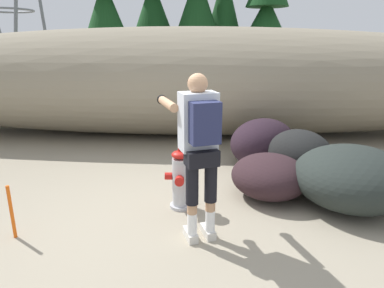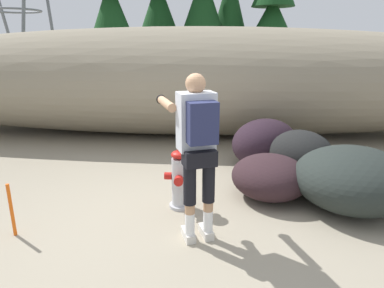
# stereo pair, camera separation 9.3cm
# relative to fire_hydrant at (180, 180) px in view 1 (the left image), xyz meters

# --- Properties ---
(ground_plane) EXTENTS (56.00, 56.00, 0.04)m
(ground_plane) POSITION_rel_fire_hydrant_xyz_m (-0.06, -0.37, -0.39)
(ground_plane) COLOR gray
(dirt_embankment) EXTENTS (17.60, 3.20, 2.35)m
(dirt_embankment) POSITION_rel_fire_hydrant_xyz_m (-0.06, 3.81, 0.80)
(dirt_embankment) COLOR gray
(dirt_embankment) RESTS_ON ground_plane
(fire_hydrant) EXTENTS (0.38, 0.33, 0.80)m
(fire_hydrant) POSITION_rel_fire_hydrant_xyz_m (0.00, 0.00, 0.00)
(fire_hydrant) COLOR #B2B2B7
(fire_hydrant) RESTS_ON ground_plane
(utility_worker) EXTENTS (0.71, 1.04, 1.73)m
(utility_worker) POSITION_rel_fire_hydrant_xyz_m (0.24, -0.65, 0.73)
(utility_worker) COLOR beige
(utility_worker) RESTS_ON ground_plane
(boulder_large) EXTENTS (1.60, 1.54, 0.79)m
(boulder_large) POSITION_rel_fire_hydrant_xyz_m (2.14, 0.09, 0.03)
(boulder_large) COLOR #232A27
(boulder_large) RESTS_ON ground_plane
(boulder_mid) EXTENTS (1.20, 1.22, 0.58)m
(boulder_mid) POSITION_rel_fire_hydrant_xyz_m (1.18, 0.38, -0.08)
(boulder_mid) COLOR #2C1C20
(boulder_mid) RESTS_ON ground_plane
(boulder_small) EXTENTS (1.52, 1.48, 0.81)m
(boulder_small) POSITION_rel_fire_hydrant_xyz_m (1.28, 1.59, 0.03)
(boulder_small) COLOR black
(boulder_small) RESTS_ON ground_plane
(boulder_outlier) EXTENTS (1.27, 1.27, 0.79)m
(boulder_outlier) POSITION_rel_fire_hydrant_xyz_m (1.72, 0.95, 0.02)
(boulder_outlier) COLOR black
(boulder_outlier) RESTS_ON ground_plane
(pine_tree_far_left) EXTENTS (2.19, 2.19, 6.12)m
(pine_tree_far_left) POSITION_rel_fire_hydrant_xyz_m (-3.30, 9.03, 2.92)
(pine_tree_far_left) COLOR #47331E
(pine_tree_far_left) RESTS_ON ground_plane
(pine_tree_left) EXTENTS (2.25, 2.25, 6.51)m
(pine_tree_left) POSITION_rel_fire_hydrant_xyz_m (-1.88, 11.09, 3.22)
(pine_tree_left) COLOR #47331E
(pine_tree_left) RESTS_ON ground_plane
(pine_tree_far_right) EXTENTS (2.57, 2.57, 5.36)m
(pine_tree_far_right) POSITION_rel_fire_hydrant_xyz_m (2.68, 10.39, 2.61)
(pine_tree_far_right) COLOR #47331E
(pine_tree_far_right) RESTS_ON ground_plane
(survey_stake) EXTENTS (0.04, 0.04, 0.60)m
(survey_stake) POSITION_rel_fire_hydrant_xyz_m (-1.73, -0.77, -0.07)
(survey_stake) COLOR #E55914
(survey_stake) RESTS_ON ground_plane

